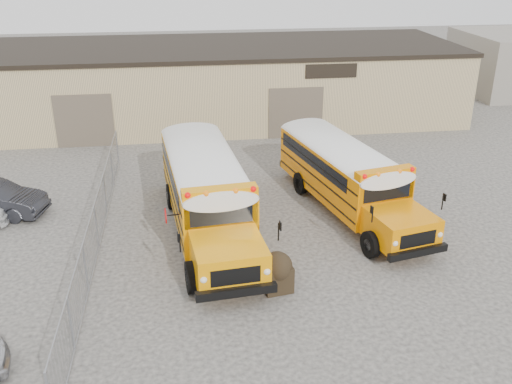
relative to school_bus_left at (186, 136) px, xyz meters
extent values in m
plane|color=#353331|center=(2.44, -10.53, -1.82)|extent=(120.00, 120.00, 0.00)
cube|color=#CEB97F|center=(2.44, 9.47, 0.43)|extent=(30.00, 10.00, 4.50)
cube|color=black|center=(2.44, 9.47, 2.73)|extent=(30.20, 10.20, 0.25)
cube|color=black|center=(8.44, 4.45, 2.08)|extent=(3.00, 0.08, 0.80)
cube|color=brown|center=(-5.56, 4.45, -0.32)|extent=(3.20, 0.08, 3.00)
cube|color=brown|center=(6.44, 4.45, -0.32)|extent=(3.20, 0.08, 3.00)
cylinder|color=gray|center=(-3.56, -13.53, -0.92)|extent=(0.07, 0.07, 1.80)
cylinder|color=gray|center=(-3.56, -10.53, -0.92)|extent=(0.07, 0.07, 1.80)
cylinder|color=gray|center=(-3.56, -7.53, -0.92)|extent=(0.07, 0.07, 1.80)
cylinder|color=gray|center=(-3.56, -4.53, -0.92)|extent=(0.07, 0.07, 1.80)
cylinder|color=gray|center=(-3.56, -1.53, -0.92)|extent=(0.07, 0.07, 1.80)
cylinder|color=gray|center=(-3.56, 1.47, -0.92)|extent=(0.07, 0.07, 1.80)
cylinder|color=gray|center=(-3.56, -7.53, -0.04)|extent=(0.05, 18.00, 0.05)
cylinder|color=gray|center=(-3.56, -7.53, -1.77)|extent=(0.05, 18.00, 0.05)
cube|color=gray|center=(-3.56, -7.53, -0.92)|extent=(0.02, 18.00, 1.70)
cube|color=#F89704|center=(-0.05, 0.46, -0.18)|extent=(3.43, 8.26, 2.17)
cube|color=#F89704|center=(0.47, -4.69, -0.66)|extent=(2.55, 2.55, 1.22)
cube|color=black|center=(0.35, -3.51, 0.42)|extent=(2.16, 0.28, 0.79)
cube|color=white|center=(-0.05, 0.46, 1.06)|extent=(3.44, 8.34, 0.42)
cube|color=#F89704|center=(0.33, -3.27, 1.09)|extent=(2.63, 0.78, 0.38)
sphere|color=#E50705|center=(-0.75, -3.62, 1.22)|extent=(0.21, 0.21, 0.21)
sphere|color=#E50705|center=(1.46, -3.40, 1.22)|extent=(0.21, 0.21, 0.21)
sphere|color=orange|center=(-0.14, -3.56, 1.22)|extent=(0.21, 0.21, 0.21)
sphere|color=orange|center=(0.85, -3.46, 1.22)|extent=(0.21, 0.21, 0.21)
cube|color=black|center=(0.59, -5.93, -1.14)|extent=(2.60, 0.49, 0.30)
cube|color=black|center=(-0.45, 4.52, -1.14)|extent=(2.60, 0.47, 0.30)
cube|color=black|center=(-0.05, 0.46, -0.26)|extent=(3.46, 8.10, 0.06)
cube|color=black|center=(-0.08, 0.78, 0.42)|extent=(3.33, 7.00, 0.66)
cylinder|color=black|center=(-0.79, -4.70, -1.27)|extent=(0.40, 1.12, 1.10)
cylinder|color=black|center=(1.71, -4.45, -1.27)|extent=(0.40, 1.12, 1.10)
cylinder|color=black|center=(-1.46, 1.93, -1.27)|extent=(0.40, 1.12, 1.10)
cylinder|color=black|center=(1.05, 2.18, -1.27)|extent=(0.40, 1.12, 1.10)
cylinder|color=#BF0505|center=(-1.56, -2.45, -0.05)|extent=(0.09, 0.59, 0.59)
cube|color=orange|center=(5.25, 0.95, -0.31)|extent=(4.02, 7.78, 2.00)
cube|color=orange|center=(6.30, -3.72, -0.75)|extent=(2.57, 2.57, 1.12)
cube|color=black|center=(6.06, -2.65, 0.26)|extent=(1.97, 0.50, 0.73)
cube|color=white|center=(5.25, 0.95, 0.84)|extent=(4.03, 7.86, 0.39)
cube|color=orange|center=(6.01, -2.43, 0.87)|extent=(2.44, 1.00, 0.35)
sphere|color=#E50705|center=(5.06, -2.88, 0.99)|extent=(0.20, 0.20, 0.20)
sphere|color=#E50705|center=(7.06, -2.43, 0.99)|extent=(0.20, 0.20, 0.20)
sphere|color=orange|center=(5.61, -2.76, 0.99)|extent=(0.20, 0.20, 0.20)
sphere|color=orange|center=(6.51, -2.55, 0.99)|extent=(0.20, 0.20, 0.20)
cube|color=black|center=(6.55, -4.85, -1.19)|extent=(2.38, 0.74, 0.27)
cube|color=black|center=(4.42, 4.63, -1.19)|extent=(2.38, 0.72, 0.27)
cube|color=black|center=(5.25, 0.95, -0.38)|extent=(4.02, 7.65, 0.06)
cube|color=black|center=(5.18, 1.24, 0.26)|extent=(3.79, 6.64, 0.61)
cylinder|color=black|center=(5.14, -3.87, -1.31)|extent=(0.49, 1.05, 1.02)
cylinder|color=black|center=(7.41, -3.36, -1.31)|extent=(0.49, 1.05, 1.02)
cylinder|color=black|center=(3.78, 2.14, -1.31)|extent=(0.49, 1.05, 1.02)
cylinder|color=black|center=(6.05, 2.65, -1.31)|extent=(0.49, 1.05, 1.02)
cube|color=black|center=(2.68, -11.26, -1.35)|extent=(1.06, 0.99, 0.93)
sphere|color=black|center=(2.68, -11.26, -0.93)|extent=(1.02, 1.02, 1.02)
camera|label=1|loc=(-0.19, -27.17, 8.89)|focal=40.00mm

